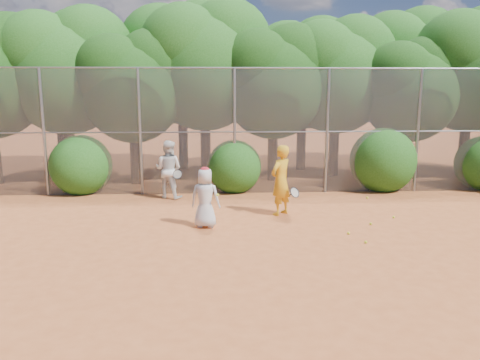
{
  "coord_description": "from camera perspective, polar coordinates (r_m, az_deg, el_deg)",
  "views": [
    {
      "loc": [
        -1.57,
        -8.98,
        3.3
      ],
      "look_at": [
        -1.0,
        2.5,
        1.1
      ],
      "focal_mm": 35.0,
      "sensor_mm": 36.0,
      "label": 1
    }
  ],
  "objects": [
    {
      "name": "ground",
      "position": [
        9.7,
        6.74,
        -9.14
      ],
      "size": [
        80.0,
        80.0,
        0.0
      ],
      "primitive_type": "plane",
      "color": "#AD5327",
      "rests_on": "ground"
    },
    {
      "name": "fence_back",
      "position": [
        15.1,
        2.69,
        6.08
      ],
      "size": [
        20.05,
        0.09,
        4.03
      ],
      "color": "gray",
      "rests_on": "ground"
    },
    {
      "name": "tree_1",
      "position": [
        18.34,
        -20.41,
        12.87
      ],
      "size": [
        4.64,
        4.03,
        6.35
      ],
      "color": "black",
      "rests_on": "ground"
    },
    {
      "name": "tree_2",
      "position": [
        17.06,
        -12.83,
        11.52
      ],
      "size": [
        3.99,
        3.47,
        5.47
      ],
      "color": "black",
      "rests_on": "ground"
    },
    {
      "name": "tree_3",
      "position": [
        17.86,
        -4.15,
        14.32
      ],
      "size": [
        4.89,
        4.26,
        6.7
      ],
      "color": "black",
      "rests_on": "ground"
    },
    {
      "name": "tree_4",
      "position": [
        17.35,
        4.28,
        12.31
      ],
      "size": [
        4.19,
        3.64,
        5.73
      ],
      "color": "black",
      "rests_on": "ground"
    },
    {
      "name": "tree_5",
      "position": [
        18.62,
        11.84,
        12.91
      ],
      "size": [
        4.51,
        3.92,
        6.17
      ],
      "color": "black",
      "rests_on": "ground"
    },
    {
      "name": "tree_6",
      "position": [
        18.45,
        20.22,
        10.7
      ],
      "size": [
        3.86,
        3.36,
        5.29
      ],
      "color": "black",
      "rests_on": "ground"
    },
    {
      "name": "tree_7",
      "position": [
        20.11,
        26.45,
        12.52
      ],
      "size": [
        4.77,
        4.14,
        6.53
      ],
      "color": "black",
      "rests_on": "ground"
    },
    {
      "name": "tree_9",
      "position": [
        20.84,
        -21.2,
        12.97
      ],
      "size": [
        4.83,
        4.2,
        6.62
      ],
      "color": "black",
      "rests_on": "ground"
    },
    {
      "name": "tree_10",
      "position": [
        20.12,
        -6.96,
        14.54
      ],
      "size": [
        5.15,
        4.48,
        7.06
      ],
      "color": "black",
      "rests_on": "ground"
    },
    {
      "name": "tree_11",
      "position": [
        19.97,
        7.83,
        13.21
      ],
      "size": [
        4.64,
        4.03,
        6.35
      ],
      "color": "black",
      "rests_on": "ground"
    },
    {
      "name": "tree_12",
      "position": [
        21.83,
        19.58,
        13.4
      ],
      "size": [
        5.02,
        4.37,
        6.88
      ],
      "color": "black",
      "rests_on": "ground"
    },
    {
      "name": "bush_0",
      "position": [
        16.07,
        -18.83,
        2.02
      ],
      "size": [
        2.0,
        2.0,
        2.0
      ],
      "primitive_type": "sphere",
      "color": "#1A4E13",
      "rests_on": "ground"
    },
    {
      "name": "bush_1",
      "position": [
        15.48,
        -0.7,
        1.91
      ],
      "size": [
        1.8,
        1.8,
        1.8
      ],
      "primitive_type": "sphere",
      "color": "#1A4E13",
      "rests_on": "ground"
    },
    {
      "name": "bush_2",
      "position": [
        16.41,
        17.04,
        2.65
      ],
      "size": [
        2.2,
        2.2,
        2.2
      ],
      "primitive_type": "sphere",
      "color": "#1A4E13",
      "rests_on": "ground"
    },
    {
      "name": "player_yellow",
      "position": [
        12.54,
        4.99,
        -0.04
      ],
      "size": [
        0.93,
        0.81,
        1.89
      ],
      "rotation": [
        0.0,
        0.0,
        3.93
      ],
      "color": "gold",
      "rests_on": "ground"
    },
    {
      "name": "player_teen",
      "position": [
        11.41,
        -4.26,
        -2.13
      ],
      "size": [
        0.8,
        0.6,
        1.5
      ],
      "rotation": [
        0.0,
        0.0,
        2.94
      ],
      "color": "silver",
      "rests_on": "ground"
    },
    {
      "name": "player_white",
      "position": [
        14.66,
        -8.72,
        1.28
      ],
      "size": [
        1.06,
        0.95,
        1.8
      ],
      "rotation": [
        0.0,
        0.0,
        2.78
      ],
      "color": "silver",
      "rests_on": "ground"
    },
    {
      "name": "ball_0",
      "position": [
        12.16,
        15.65,
        -5.15
      ],
      "size": [
        0.07,
        0.07,
        0.07
      ],
      "primitive_type": "sphere",
      "color": "yellow",
      "rests_on": "ground"
    },
    {
      "name": "ball_1",
      "position": [
        12.95,
        18.23,
        -4.33
      ],
      "size": [
        0.07,
        0.07,
        0.07
      ],
      "primitive_type": "sphere",
      "color": "yellow",
      "rests_on": "ground"
    },
    {
      "name": "ball_2",
      "position": [
        10.71,
        15.09,
        -7.31
      ],
      "size": [
        0.07,
        0.07,
        0.07
      ],
      "primitive_type": "sphere",
      "color": "yellow",
      "rests_on": "ground"
    },
    {
      "name": "ball_4",
      "position": [
        11.25,
        13.09,
        -6.33
      ],
      "size": [
        0.07,
        0.07,
        0.07
      ],
      "primitive_type": "sphere",
      "color": "yellow",
      "rests_on": "ground"
    },
    {
      "name": "ball_5",
      "position": [
        15.05,
        15.25,
        -2.09
      ],
      "size": [
        0.07,
        0.07,
        0.07
      ],
      "primitive_type": "sphere",
      "color": "yellow",
      "rests_on": "ground"
    }
  ]
}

